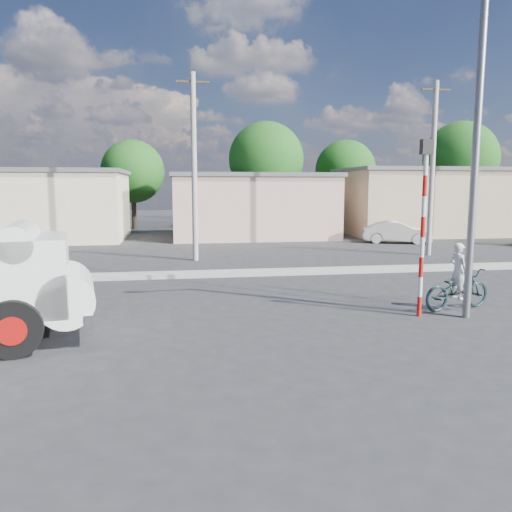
{
  "coord_description": "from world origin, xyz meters",
  "views": [
    {
      "loc": [
        -2.76,
        -9.93,
        3.24
      ],
      "look_at": [
        -0.6,
        3.76,
        1.3
      ],
      "focal_mm": 35.0,
      "sensor_mm": 36.0,
      "label": 1
    }
  ],
  "objects": [
    {
      "name": "traffic_pole",
      "position": [
        3.2,
        1.5,
        2.59
      ],
      "size": [
        0.28,
        0.18,
        4.36
      ],
      "color": "red",
      "rests_on": "ground"
    },
    {
      "name": "median",
      "position": [
        0.0,
        8.0,
        0.08
      ],
      "size": [
        40.0,
        0.8,
        0.16
      ],
      "primitive_type": "cube",
      "color": "#99968E",
      "rests_on": "ground"
    },
    {
      "name": "ground_plane",
      "position": [
        0.0,
        0.0,
        0.0
      ],
      "size": [
        120.0,
        120.0,
        0.0
      ],
      "primitive_type": "plane",
      "color": "#28282A",
      "rests_on": "ground"
    },
    {
      "name": "bicycle",
      "position": [
        4.51,
        1.99,
        0.55
      ],
      "size": [
        2.21,
        1.22,
        1.1
      ],
      "primitive_type": "imported",
      "rotation": [
        0.0,
        0.0,
        1.82
      ],
      "color": "#162729",
      "rests_on": "ground"
    },
    {
      "name": "cyclist",
      "position": [
        4.51,
        1.99,
        0.74
      ],
      "size": [
        0.48,
        0.61,
        1.48
      ],
      "primitive_type": "imported",
      "rotation": [
        0.0,
        0.0,
        1.82
      ],
      "color": "silver",
      "rests_on": "ground"
    },
    {
      "name": "building_row",
      "position": [
        1.1,
        22.0,
        2.13
      ],
      "size": [
        37.8,
        7.3,
        4.44
      ],
      "color": "beige",
      "rests_on": "ground"
    },
    {
      "name": "streetlight",
      "position": [
        4.14,
        1.2,
        4.96
      ],
      "size": [
        2.34,
        0.22,
        9.0
      ],
      "color": "slate",
      "rests_on": "ground"
    },
    {
      "name": "car_cream",
      "position": [
        9.68,
        17.01,
        0.63
      ],
      "size": [
        4.03,
        2.6,
        1.26
      ],
      "primitive_type": "imported",
      "rotation": [
        0.0,
        0.0,
        1.21
      ],
      "color": "beige",
      "rests_on": "ground"
    },
    {
      "name": "tree_row",
      "position": [
        3.76,
        28.45,
        4.99
      ],
      "size": [
        43.62,
        7.43,
        8.42
      ],
      "color": "#38281E",
      "rests_on": "ground"
    },
    {
      "name": "utility_poles",
      "position": [
        3.25,
        12.0,
        4.07
      ],
      "size": [
        35.4,
        0.24,
        8.0
      ],
      "color": "#99968E",
      "rests_on": "ground"
    }
  ]
}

